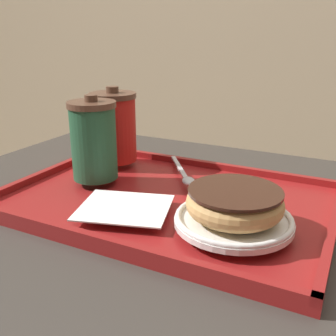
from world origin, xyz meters
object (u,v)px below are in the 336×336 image
at_px(coffee_cup_rear, 114,127).
at_px(spoon, 185,176).
at_px(donut_chocolate_glazed, 235,202).
at_px(coffee_cup_front, 94,140).

distance_m(coffee_cup_rear, spoon, 0.19).
distance_m(coffee_cup_rear, donut_chocolate_glazed, 0.35).
height_order(coffee_cup_front, coffee_cup_rear, same).
xyz_separation_m(coffee_cup_front, spoon, (0.15, 0.07, -0.06)).
bearing_deg(donut_chocolate_glazed, coffee_cup_front, 167.02).
distance_m(donut_chocolate_glazed, spoon, 0.19).
bearing_deg(coffee_cup_front, donut_chocolate_glazed, -12.98).
relative_size(coffee_cup_rear, donut_chocolate_glazed, 1.13).
distance_m(coffee_cup_front, donut_chocolate_glazed, 0.29).
bearing_deg(coffee_cup_rear, coffee_cup_front, -75.28).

